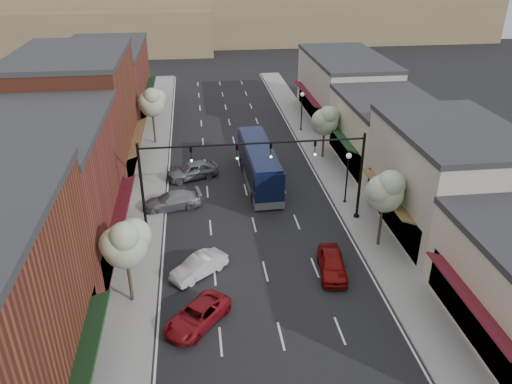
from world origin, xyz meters
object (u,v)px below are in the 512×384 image
object	(u,v)px
parked_car_d	(192,170)
coach_bus	(259,164)
parked_car_a	(197,316)
signal_mast_left	(175,173)
tree_right_near	(386,190)
parked_car_c	(172,201)
tree_left_far	(152,102)
tree_left_near	(125,242)
signal_mast_right	(330,165)
tree_right_far	(325,120)
lamp_post_far	(302,105)
parked_car_b	(199,266)
red_hatchback	(332,264)
lamp_post_near	(348,170)

from	to	relation	value
parked_car_d	coach_bus	bearing A→B (deg)	56.46
parked_car_a	signal_mast_left	bearing A→B (deg)	136.33
tree_right_near	parked_car_c	xyz separation A→B (m)	(-14.55, 7.49, -3.78)
tree_left_far	tree_left_near	bearing A→B (deg)	-90.00
signal_mast_right	parked_car_d	bearing A→B (deg)	138.65
signal_mast_right	tree_left_far	distance (m)	22.68
tree_left_near	parked_car_c	bearing A→B (deg)	79.87
tree_right_near	tree_left_near	distance (m)	17.08
tree_right_far	parked_car_c	xyz separation A→B (m)	(-14.55, -8.51, -3.32)
tree_left_near	parked_car_a	size ratio (longest dim) A/B	1.31
signal_mast_right	tree_right_far	size ratio (longest dim) A/B	1.51
lamp_post_far	parked_car_d	world-z (taller)	lamp_post_far
tree_right_far	parked_car_b	xyz separation A→B (m)	(-12.62, -17.74, -3.35)
tree_left_near	coach_bus	world-z (taller)	tree_left_near
tree_left_near	parked_car_c	world-z (taller)	tree_left_near
tree_right_near	lamp_post_far	distance (m)	24.11
signal_mast_left	tree_left_far	distance (m)	18.14
parked_car_d	signal_mast_right	bearing A→B (deg)	30.06
coach_bus	parked_car_d	distance (m)	6.14
coach_bus	parked_car_d	bearing A→B (deg)	163.57
coach_bus	red_hatchback	size ratio (longest dim) A/B	2.66
tree_right_far	red_hatchback	world-z (taller)	tree_right_far
lamp_post_far	red_hatchback	world-z (taller)	lamp_post_far
signal_mast_right	coach_bus	world-z (taller)	signal_mast_right
tree_right_far	tree_left_far	xyz separation A→B (m)	(-16.60, 6.00, 0.61)
tree_left_near	coach_bus	size ratio (longest dim) A/B	0.51
signal_mast_left	lamp_post_near	distance (m)	13.75
signal_mast_right	coach_bus	xyz separation A→B (m)	(-4.28, 7.36, -2.85)
tree_left_near	tree_left_far	size ratio (longest dim) A/B	0.93
tree_right_near	lamp_post_far	size ratio (longest dim) A/B	1.34
signal_mast_right	parked_car_a	distance (m)	15.09
tree_right_near	coach_bus	xyz separation A→B (m)	(-7.00, 11.41, -2.68)
signal_mast_right	lamp_post_far	xyz separation A→B (m)	(2.18, 20.00, -1.62)
tree_right_far	parked_car_a	bearing A→B (deg)	-119.80
lamp_post_far	parked_car_d	xyz separation A→B (m)	(-12.31, -11.08, -2.22)
lamp_post_near	red_hatchback	xyz separation A→B (m)	(-3.57, -9.22, -2.30)
tree_left_far	lamp_post_far	distance (m)	16.26
tree_left_near	red_hatchback	size ratio (longest dim) A/B	1.37
tree_right_far	parked_car_a	size ratio (longest dim) A/B	1.25
signal_mast_left	coach_bus	xyz separation A→B (m)	(6.96, 7.36, -2.85)
parked_car_a	parked_car_d	distance (m)	19.38
signal_mast_right	parked_car_c	world-z (taller)	signal_mast_right
tree_right_far	tree_left_far	size ratio (longest dim) A/B	0.89
coach_bus	parked_car_c	distance (m)	8.57
signal_mast_left	coach_bus	world-z (taller)	signal_mast_left
signal_mast_left	lamp_post_near	size ratio (longest dim) A/B	1.85
tree_right_near	parked_car_c	distance (m)	16.79
coach_bus	parked_car_d	size ratio (longest dim) A/B	2.40
signal_mast_left	parked_car_a	world-z (taller)	signal_mast_left
signal_mast_right	parked_car_d	distance (m)	14.03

